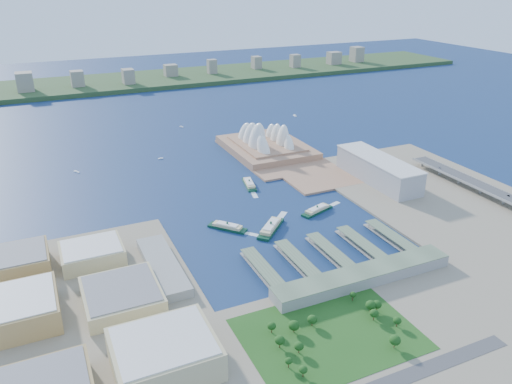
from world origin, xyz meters
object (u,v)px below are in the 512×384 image
ferry_a (227,226)px  ferry_b (249,183)px  opera_house (267,134)px  ferry_c (271,226)px  ferry_d (317,209)px  car_b (508,196)px  toaster_building (378,170)px  car_c (440,168)px

ferry_a → ferry_b: 140.51m
opera_house → ferry_c: opera_house is taller
ferry_d → car_b: size_ratio=12.36×
ferry_b → ferry_c: size_ratio=0.84×
ferry_d → opera_house: bearing=-29.7°
opera_house → toaster_building: size_ratio=1.16×
opera_house → ferry_d: bearing=-100.4°
ferry_b → car_c: (282.52, -91.25, 10.76)m
ferry_a → car_c: bearing=-37.5°
toaster_building → car_b: size_ratio=38.02×
car_b → ferry_c: bearing=-12.4°
toaster_building → ferry_b: toaster_building is taller
toaster_building → car_b: (109.00, -142.32, -4.98)m
opera_house → ferry_d: opera_house is taller
car_c → ferry_d: bearing=-173.0°
ferry_c → ferry_d: (78.13, 19.94, -0.89)m
ferry_b → ferry_d: (45.52, -120.26, 0.02)m
ferry_a → ferry_b: (80.51, 115.16, 0.03)m
ferry_a → car_b: size_ratio=12.22×
ferry_b → car_b: bearing=-24.2°
car_b → ferry_b: bearing=-36.0°
ferry_c → opera_house: bearing=-69.3°
ferry_b → car_c: car_c is taller
car_b → ferry_d: bearing=-20.4°
ferry_d → car_c: size_ratio=11.23×
ferry_a → ferry_d: (126.03, -5.10, 0.05)m
opera_house → ferry_d: 257.05m
ferry_b → ferry_c: 143.95m
car_c → ferry_b: bearing=162.1°
ferry_a → car_b: car_b is taller
toaster_building → car_c: bearing=-12.5°
opera_house → car_b: size_ratio=44.15×
toaster_building → ferry_c: size_ratio=2.59×
ferry_c → ferry_d: ferry_c is taller
opera_house → car_b: (199.00, -342.32, -16.48)m
opera_house → toaster_building: bearing=-65.8°
opera_house → toaster_building: opera_house is taller
opera_house → toaster_building: (90.00, -200.00, -11.50)m
ferry_d → car_c: (237.01, 29.02, 10.74)m
car_b → toaster_building: bearing=-52.6°
toaster_building → car_c: (101.00, -22.41, -5.00)m
ferry_d → toaster_building: bearing=-88.6°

